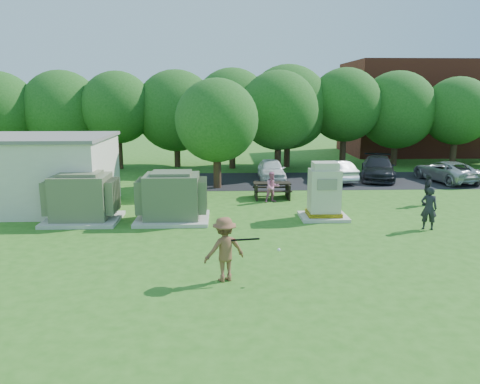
{
  "coord_description": "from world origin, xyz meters",
  "views": [
    {
      "loc": [
        -0.69,
        -14.49,
        5.15
      ],
      "look_at": [
        0.0,
        4.0,
        1.3
      ],
      "focal_mm": 35.0,
      "sensor_mm": 36.0,
      "label": 1
    }
  ],
  "objects_px": {
    "generator_cabinet": "(324,194)",
    "batter": "(224,249)",
    "car_silver_a": "(335,171)",
    "car_dark": "(378,168)",
    "person_by_generator": "(429,208)",
    "transformer_right": "(172,198)",
    "car_silver_b": "(446,171)",
    "person_at_picnic": "(272,187)",
    "car_white": "(271,170)",
    "person_walking_right": "(428,189)",
    "transformer_left": "(82,199)",
    "picnic_table": "(272,188)"
  },
  "relations": [
    {
      "from": "car_silver_a",
      "to": "car_dark",
      "type": "height_order",
      "value": "car_dark"
    },
    {
      "from": "transformer_left",
      "to": "person_by_generator",
      "type": "height_order",
      "value": "transformer_left"
    },
    {
      "from": "person_walking_right",
      "to": "car_dark",
      "type": "bearing_deg",
      "value": -149.59
    },
    {
      "from": "transformer_right",
      "to": "car_silver_b",
      "type": "xyz_separation_m",
      "value": [
        15.62,
        8.46,
        -0.34
      ]
    },
    {
      "from": "person_by_generator",
      "to": "person_walking_right",
      "type": "height_order",
      "value": "person_by_generator"
    },
    {
      "from": "transformer_left",
      "to": "car_white",
      "type": "bearing_deg",
      "value": 46.68
    },
    {
      "from": "generator_cabinet",
      "to": "car_white",
      "type": "distance_m",
      "value": 9.3
    },
    {
      "from": "transformer_right",
      "to": "generator_cabinet",
      "type": "relative_size",
      "value": 1.24
    },
    {
      "from": "batter",
      "to": "generator_cabinet",
      "type": "bearing_deg",
      "value": -145.48
    },
    {
      "from": "transformer_left",
      "to": "car_silver_b",
      "type": "xyz_separation_m",
      "value": [
        19.32,
        8.46,
        -0.34
      ]
    },
    {
      "from": "car_white",
      "to": "transformer_left",
      "type": "bearing_deg",
      "value": -133.12
    },
    {
      "from": "person_at_picnic",
      "to": "car_silver_b",
      "type": "relative_size",
      "value": 0.33
    },
    {
      "from": "car_silver_b",
      "to": "person_by_generator",
      "type": "bearing_deg",
      "value": 49.01
    },
    {
      "from": "generator_cabinet",
      "to": "person_by_generator",
      "type": "bearing_deg",
      "value": -25.9
    },
    {
      "from": "person_by_generator",
      "to": "person_at_picnic",
      "type": "height_order",
      "value": "person_by_generator"
    },
    {
      "from": "transformer_left",
      "to": "car_white",
      "type": "xyz_separation_m",
      "value": [
        8.79,
        9.32,
        -0.32
      ]
    },
    {
      "from": "person_at_picnic",
      "to": "car_silver_a",
      "type": "relative_size",
      "value": 0.39
    },
    {
      "from": "generator_cabinet",
      "to": "person_by_generator",
      "type": "distance_m",
      "value": 4.13
    },
    {
      "from": "generator_cabinet",
      "to": "batter",
      "type": "bearing_deg",
      "value": -122.5
    },
    {
      "from": "car_silver_a",
      "to": "person_walking_right",
      "type": "bearing_deg",
      "value": 103.24
    },
    {
      "from": "batter",
      "to": "person_by_generator",
      "type": "relative_size",
      "value": 1.09
    },
    {
      "from": "batter",
      "to": "car_silver_b",
      "type": "xyz_separation_m",
      "value": [
        13.48,
        14.98,
        -0.29
      ]
    },
    {
      "from": "batter",
      "to": "car_dark",
      "type": "xyz_separation_m",
      "value": [
        9.6,
        15.9,
        -0.22
      ]
    },
    {
      "from": "person_walking_right",
      "to": "transformer_right",
      "type": "bearing_deg",
      "value": -48.87
    },
    {
      "from": "batter",
      "to": "person_at_picnic",
      "type": "bearing_deg",
      "value": -126.62
    },
    {
      "from": "generator_cabinet",
      "to": "person_by_generator",
      "type": "relative_size",
      "value": 1.42
    },
    {
      "from": "picnic_table",
      "to": "car_white",
      "type": "relative_size",
      "value": 0.49
    },
    {
      "from": "picnic_table",
      "to": "car_dark",
      "type": "relative_size",
      "value": 0.39
    },
    {
      "from": "car_silver_b",
      "to": "car_silver_a",
      "type": "bearing_deg",
      "value": -15.37
    },
    {
      "from": "picnic_table",
      "to": "person_at_picnic",
      "type": "xyz_separation_m",
      "value": [
        -0.08,
        -0.89,
        0.25
      ]
    },
    {
      "from": "batter",
      "to": "person_at_picnic",
      "type": "xyz_separation_m",
      "value": [
        2.38,
        9.8,
        -0.17
      ]
    },
    {
      "from": "generator_cabinet",
      "to": "person_at_picnic",
      "type": "relative_size",
      "value": 1.61
    },
    {
      "from": "generator_cabinet",
      "to": "batter",
      "type": "xyz_separation_m",
      "value": [
        -4.23,
        -6.65,
        -0.13
      ]
    },
    {
      "from": "car_silver_a",
      "to": "transformer_left",
      "type": "bearing_deg",
      "value": 24.07
    },
    {
      "from": "person_by_generator",
      "to": "person_at_picnic",
      "type": "bearing_deg",
      "value": -24.8
    },
    {
      "from": "picnic_table",
      "to": "car_dark",
      "type": "bearing_deg",
      "value": 36.06
    },
    {
      "from": "person_walking_right",
      "to": "person_at_picnic",
      "type": "bearing_deg",
      "value": -67.37
    },
    {
      "from": "picnic_table",
      "to": "person_by_generator",
      "type": "bearing_deg",
      "value": -46.8
    },
    {
      "from": "transformer_left",
      "to": "car_white",
      "type": "distance_m",
      "value": 12.82
    },
    {
      "from": "transformer_left",
      "to": "car_silver_a",
      "type": "relative_size",
      "value": 0.78
    },
    {
      "from": "person_by_generator",
      "to": "batter",
      "type": "bearing_deg",
      "value": 48.23
    },
    {
      "from": "transformer_left",
      "to": "car_silver_b",
      "type": "bearing_deg",
      "value": 23.65
    },
    {
      "from": "generator_cabinet",
      "to": "car_silver_b",
      "type": "height_order",
      "value": "generator_cabinet"
    },
    {
      "from": "person_walking_right",
      "to": "car_silver_a",
      "type": "distance_m",
      "value": 7.09
    },
    {
      "from": "transformer_right",
      "to": "person_at_picnic",
      "type": "distance_m",
      "value": 5.58
    },
    {
      "from": "person_walking_right",
      "to": "car_dark",
      "type": "relative_size",
      "value": 0.32
    },
    {
      "from": "car_silver_b",
      "to": "picnic_table",
      "type": "bearing_deg",
      "value": 8.9
    },
    {
      "from": "transformer_right",
      "to": "person_walking_right",
      "type": "distance_m",
      "value": 12.04
    },
    {
      "from": "person_walking_right",
      "to": "car_white",
      "type": "distance_m",
      "value": 9.69
    },
    {
      "from": "batter",
      "to": "car_dark",
      "type": "distance_m",
      "value": 18.57
    }
  ]
}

